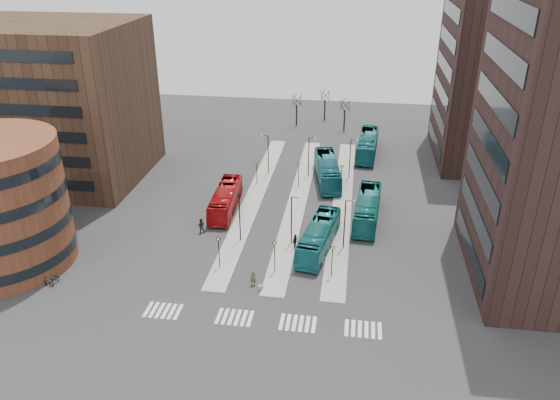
# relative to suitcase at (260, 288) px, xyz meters

# --- Properties ---
(ground) EXTENTS (160.00, 160.00, 0.00)m
(ground) POSITION_rel_suitcase_xyz_m (-0.64, -8.66, -0.28)
(ground) COLOR #2A2A2D
(ground) RESTS_ON ground
(island_left) EXTENTS (2.50, 45.00, 0.15)m
(island_left) POSITION_rel_suitcase_xyz_m (-4.64, 21.34, -0.20)
(island_left) COLOR gray
(island_left) RESTS_ON ground
(island_mid) EXTENTS (2.50, 45.00, 0.15)m
(island_mid) POSITION_rel_suitcase_xyz_m (1.36, 21.34, -0.20)
(island_mid) COLOR gray
(island_mid) RESTS_ON ground
(island_right) EXTENTS (2.50, 45.00, 0.15)m
(island_right) POSITION_rel_suitcase_xyz_m (7.36, 21.34, -0.20)
(island_right) COLOR gray
(island_right) RESTS_ON ground
(suitcase) EXTENTS (0.49, 0.41, 0.56)m
(suitcase) POSITION_rel_suitcase_xyz_m (0.00, 0.00, 0.00)
(suitcase) COLOR #1C4B9F
(suitcase) RESTS_ON ground
(red_bus) EXTENTS (3.06, 11.25, 3.11)m
(red_bus) POSITION_rel_suitcase_xyz_m (-7.61, 17.00, 1.28)
(red_bus) COLOR #A70C10
(red_bus) RESTS_ON ground
(teal_bus_a) EXTENTS (4.50, 11.71, 3.18)m
(teal_bus_a) POSITION_rel_suitcase_xyz_m (5.15, 8.97, 1.31)
(teal_bus_a) COLOR #156669
(teal_bus_a) RESTS_ON ground
(teal_bus_b) EXTENTS (4.87, 12.67, 3.44)m
(teal_bus_b) POSITION_rel_suitcase_xyz_m (4.82, 28.16, 1.44)
(teal_bus_b) COLOR #155C6B
(teal_bus_b) RESTS_ON ground
(teal_bus_c) EXTENTS (3.62, 11.92, 3.27)m
(teal_bus_c) POSITION_rel_suitcase_xyz_m (10.60, 16.86, 1.36)
(teal_bus_c) COLOR #156967
(teal_bus_c) RESTS_ON ground
(teal_bus_d) EXTENTS (3.68, 12.50, 3.44)m
(teal_bus_d) POSITION_rel_suitcase_xyz_m (10.55, 39.77, 1.44)
(teal_bus_d) COLOR #156269
(teal_bus_d) RESTS_ON ground
(traveller) EXTENTS (0.72, 0.57, 1.73)m
(traveller) POSITION_rel_suitcase_xyz_m (-0.86, 0.78, 0.59)
(traveller) COLOR #4E4D2F
(traveller) RESTS_ON ground
(commuter_a) EXTENTS (1.03, 0.87, 1.88)m
(commuter_a) POSITION_rel_suitcase_xyz_m (-9.16, 10.69, 0.66)
(commuter_a) COLOR black
(commuter_a) RESTS_ON ground
(commuter_b) EXTENTS (0.81, 1.14, 1.79)m
(commuter_b) POSITION_rel_suitcase_xyz_m (2.49, 8.70, 0.62)
(commuter_b) COLOR black
(commuter_b) RESTS_ON ground
(commuter_c) EXTENTS (0.81, 1.22, 1.77)m
(commuter_c) POSITION_rel_suitcase_xyz_m (4.25, 5.88, 0.61)
(commuter_c) COLOR black
(commuter_c) RESTS_ON ground
(bicycle_near) EXTENTS (1.70, 1.09, 0.84)m
(bicycle_near) POSITION_rel_suitcase_xyz_m (-21.64, -2.06, 0.14)
(bicycle_near) COLOR gray
(bicycle_near) RESTS_ON ground
(bicycle_mid) EXTENTS (1.60, 0.82, 0.93)m
(bicycle_mid) POSITION_rel_suitcase_xyz_m (-21.64, -2.36, 0.19)
(bicycle_mid) COLOR gray
(bicycle_mid) RESTS_ON ground
(bicycle_far) EXTENTS (1.70, 1.08, 0.84)m
(bicycle_far) POSITION_rel_suitcase_xyz_m (-21.64, -1.20, 0.14)
(bicycle_far) COLOR gray
(bicycle_far) RESTS_ON ground
(crosswalk_stripes) EXTENTS (22.35, 2.40, 0.01)m
(crosswalk_stripes) POSITION_rel_suitcase_xyz_m (1.11, -4.66, -0.27)
(crosswalk_stripes) COLOR silver
(crosswalk_stripes) RESTS_ON ground
(office_block) EXTENTS (25.00, 20.12, 22.00)m
(office_block) POSITION_rel_suitcase_xyz_m (-34.64, 25.32, 10.72)
(office_block) COLOR #452E20
(office_block) RESTS_ON ground
(tower_far) EXTENTS (20.12, 20.00, 30.00)m
(tower_far) POSITION_rel_suitcase_xyz_m (31.34, 41.34, 14.72)
(tower_far) COLOR #2E1D1A
(tower_far) RESTS_ON ground
(sign_poles) EXTENTS (12.45, 22.12, 3.65)m
(sign_poles) POSITION_rel_suitcase_xyz_m (0.96, 14.34, 2.13)
(sign_poles) COLOR black
(sign_poles) RESTS_ON ground
(lamp_posts) EXTENTS (14.04, 20.24, 6.12)m
(lamp_posts) POSITION_rel_suitcase_xyz_m (2.00, 19.34, 3.30)
(lamp_posts) COLOR black
(lamp_posts) RESTS_ON ground
(bare_trees) EXTENTS (10.97, 8.14, 5.90)m
(bare_trees) POSITION_rel_suitcase_xyz_m (2.03, 54.01, 2.45)
(bare_trees) COLOR black
(bare_trees) RESTS_ON ground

